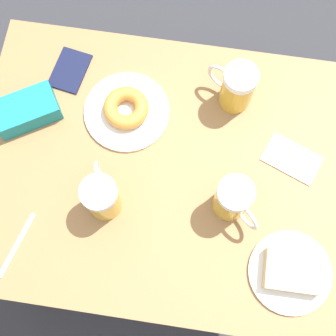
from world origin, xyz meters
TOP-DOWN VIEW (x-y plane):
  - ground_plane at (0.00, 0.00)m, footprint 8.00×8.00m
  - table at (0.00, 0.00)m, footprint 0.77×1.04m
  - plate_with_cake at (0.22, 0.34)m, footprint 0.21×0.21m
  - plate_with_donut at (-0.15, -0.13)m, footprint 0.23×0.23m
  - beer_mug_left at (0.07, 0.17)m, footprint 0.11×0.11m
  - beer_mug_center at (0.11, -0.15)m, footprint 0.13×0.09m
  - beer_mug_right at (-0.23, 0.15)m, footprint 0.09×0.13m
  - napkin_folded at (-0.08, 0.32)m, footprint 0.13×0.17m
  - fork at (0.25, -0.35)m, footprint 0.17×0.06m
  - passport_near_edge at (-0.25, -0.31)m, footprint 0.14×0.11m
  - blue_pouch at (-0.10, -0.40)m, footprint 0.17×0.19m

SIDE VIEW (x-z plane):
  - ground_plane at x=0.00m, z-range 0.00..0.00m
  - table at x=0.00m, z-range 0.32..1.09m
  - fork at x=0.25m, z-range 0.78..0.78m
  - napkin_folded at x=-0.08m, z-range 0.78..0.78m
  - passport_near_edge at x=-0.25m, z-range 0.78..0.78m
  - plate_with_donut at x=-0.15m, z-range 0.77..0.82m
  - plate_with_cake at x=0.22m, z-range 0.77..0.82m
  - blue_pouch at x=-0.10m, z-range 0.78..0.84m
  - beer_mug_left at x=0.07m, z-range 0.78..0.92m
  - beer_mug_center at x=0.11m, z-range 0.78..0.92m
  - beer_mug_right at x=-0.23m, z-range 0.78..0.92m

